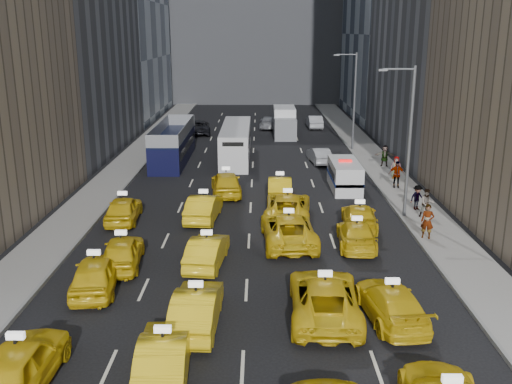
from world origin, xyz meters
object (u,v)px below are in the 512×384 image
taxi_1 (164,356)px  nypd_van (345,176)px  taxi_0 (19,366)px  double_decker (173,143)px  city_bus (236,143)px  box_truck (285,122)px  pedestrian_0 (427,221)px

taxi_1 → nypd_van: (9.14, 22.90, 0.22)m
taxi_0 → double_decker: (0.08, 32.53, 0.76)m
taxi_0 → nypd_van: (13.54, 23.62, 0.14)m
double_decker → taxi_1: bearing=-84.4°
city_bus → nypd_van: bearing=-49.1°
box_truck → pedestrian_0: box_truck is taller
taxi_0 → box_truck: size_ratio=0.72×
taxi_0 → taxi_1: (4.40, 0.72, -0.08)m
city_bus → box_truck: size_ratio=1.69×
city_bus → double_decker: bearing=-169.0°
taxi_1 → city_bus: size_ratio=0.40×
taxi_0 → nypd_van: bearing=-118.7°
nypd_van → box_truck: bearing=100.1°
taxi_1 → box_truck: bearing=-100.9°
taxi_1 → pedestrian_0: bearing=-137.3°
taxi_1 → nypd_van: bearing=-115.2°
double_decker → pedestrian_0: bearing=-51.8°
double_decker → box_truck: (10.09, 12.21, -0.12)m
nypd_van → city_bus: 12.75m
nypd_van → city_bus: (-8.10, 9.83, 0.49)m
box_truck → taxi_0: bearing=-96.1°
city_bus → taxi_1: bearing=-90.4°
box_truck → pedestrian_0: size_ratio=3.60×
taxi_1 → nypd_van: size_ratio=0.90×
taxi_1 → nypd_van: 24.65m
taxi_0 → double_decker: size_ratio=0.44×
city_bus → box_truck: 12.25m
city_bus → pedestrian_0: city_bus is taller
taxi_0 → city_bus: 33.89m
taxi_1 → box_truck: 44.41m
taxi_1 → city_bus: 32.75m
nypd_van → pedestrian_0: (2.93, -10.34, 0.12)m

